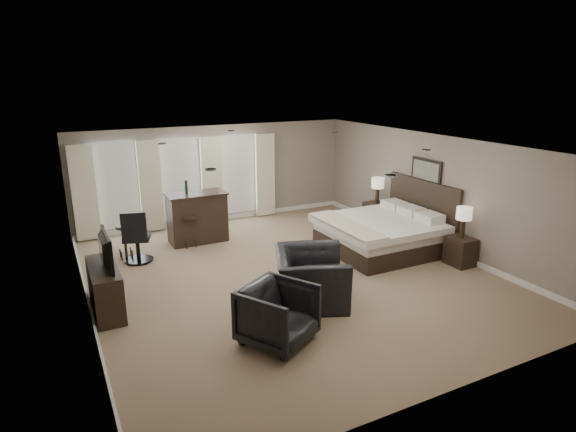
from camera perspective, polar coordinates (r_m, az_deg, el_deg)
name	(u,v)px	position (r m, az deg, el deg)	size (l,w,h in m)	color
room	(288,213)	(9.32, 0.02, 0.40)	(7.60, 8.60, 2.64)	#846E54
window_bay	(182,182)	(12.75, -12.51, 3.94)	(5.25, 0.20, 2.30)	silver
bed	(384,218)	(11.05, 11.35, -0.24)	(2.40, 2.29, 1.53)	silver
nightstand_near	(460,251)	(10.77, 19.73, -3.95)	(0.45, 0.55, 0.60)	black
nightstand_far	(376,215)	(12.79, 10.40, 0.07)	(0.50, 0.61, 0.66)	black
lamp_near	(463,223)	(10.58, 20.06, -0.75)	(0.32, 0.32, 0.66)	beige
lamp_far	(377,191)	(12.62, 10.55, 2.98)	(0.33, 0.33, 0.67)	beige
wall_art	(426,171)	(11.54, 16.03, 5.18)	(0.04, 0.96, 0.56)	slate
dresser	(105,289)	(8.74, -20.85, -8.10)	(0.45, 1.39, 0.81)	black
tv	(102,263)	(8.56, -21.17, -5.23)	(1.02, 0.59, 0.13)	black
armchair_near	(311,269)	(8.46, 2.72, -6.29)	(1.39, 0.90, 1.21)	black
armchair_far	(278,312)	(7.26, -1.21, -11.30)	(0.96, 0.90, 0.99)	black
bar_counter	(197,217)	(11.67, -10.71, -0.14)	(1.38, 0.72, 1.21)	black
bar_stool_left	(125,242)	(11.06, -18.74, -2.92)	(0.36, 0.36, 0.75)	black
bar_stool_right	(189,231)	(11.39, -11.61, -1.80)	(0.36, 0.36, 0.75)	black
desk_chair	(137,236)	(10.71, -17.49, -2.23)	(0.60, 0.60, 1.17)	black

